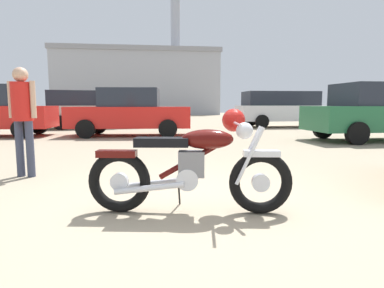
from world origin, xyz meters
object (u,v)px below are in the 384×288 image
Objects in this scene: red_hatchback_near at (130,112)px; silver_sedan_mid at (283,108)px; bystander at (23,110)px; dark_sedan_left at (92,108)px; vintage_motorcycle at (195,165)px.

red_hatchback_near is 8.12m from silver_sedan_mid.
silver_sedan_mid is at bearing 31.75° from red_hatchback_near.
silver_sedan_mid reaches higher than red_hatchback_near.
red_hatchback_near reaches higher than bystander.
dark_sedan_left is 1.03× the size of silver_sedan_mid.
dark_sedan_left reaches higher than red_hatchback_near.
silver_sedan_mid is (8.76, 9.91, -0.08)m from bystander.
dark_sedan_left is at bearing -157.30° from bystander.
red_hatchback_near is at bearing 106.72° from vintage_motorcycle.
red_hatchback_near is 0.92× the size of silver_sedan_mid.
bystander is at bearing -95.81° from red_hatchback_near.
red_hatchback_near is (-0.89, 8.50, 0.34)m from vintage_motorcycle.
bystander is 13.23m from silver_sedan_mid.
vintage_motorcycle is 8.56m from red_hatchback_near.
bystander is 0.38× the size of red_hatchback_near.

